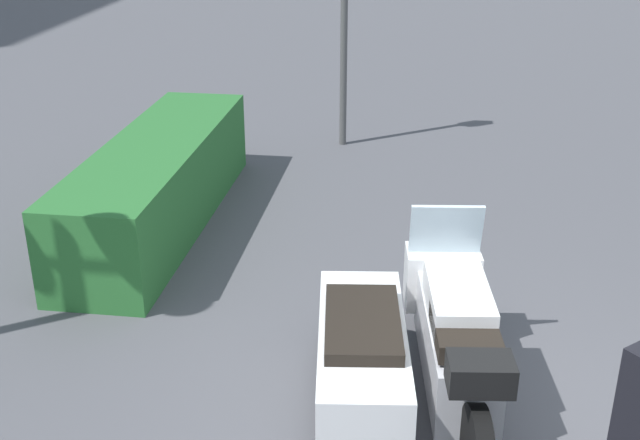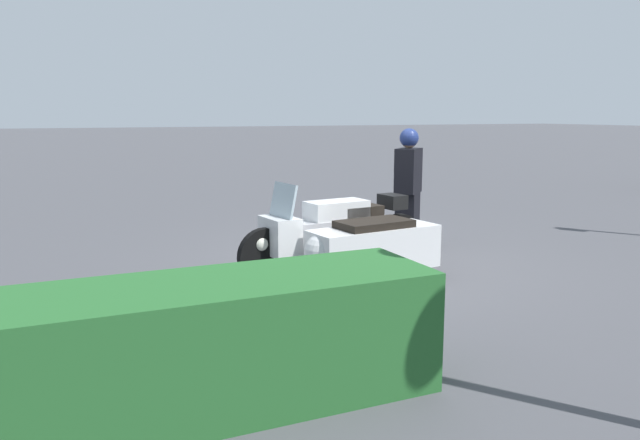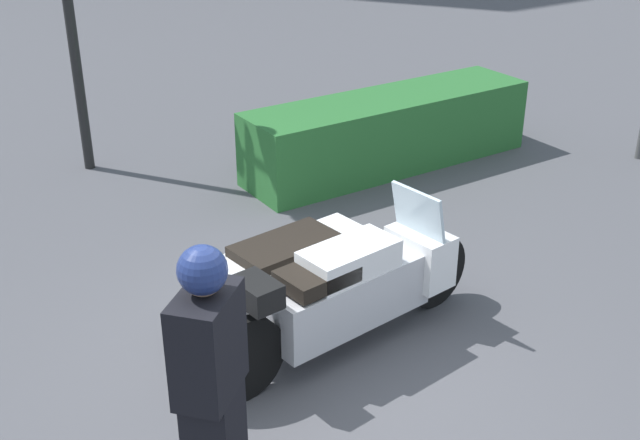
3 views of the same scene
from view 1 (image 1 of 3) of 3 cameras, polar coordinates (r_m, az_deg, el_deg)
name	(u,v)px [view 1 (image 1 of 3)]	position (r m, az deg, el deg)	size (l,w,h in m)	color
police_motorcycle	(405,340)	(5.38, 6.04, -8.51)	(2.62, 1.25, 1.16)	black
hedge_bush_curbside	(159,183)	(8.16, -11.40, 2.58)	(3.66, 0.92, 0.87)	#28662D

